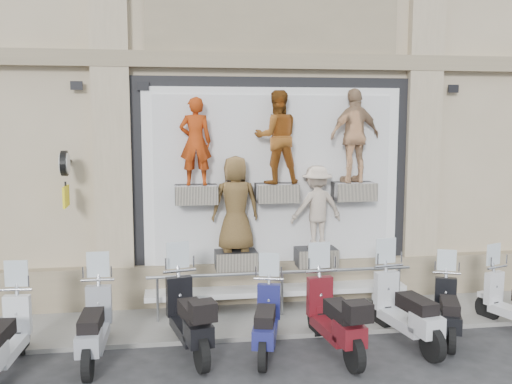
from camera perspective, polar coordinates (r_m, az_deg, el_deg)
The scene contains 13 objects.
ground at distance 9.20m, azimuth 5.16°, elevation -16.72°, with size 90.00×90.00×0.00m, color #2A2A2C.
sidewalk at distance 11.08m, azimuth 2.50°, elevation -12.19°, with size 16.00×2.20×0.08m, color gray.
building at distance 15.45m, azimuth -1.04°, elevation 15.74°, with size 14.00×8.60×12.00m, color #BFAB8B, non-canonical shape.
shop_vitrine at distance 11.16m, azimuth 2.36°, elevation 0.65°, with size 5.60×0.83×4.30m.
guard_rail at distance 10.86m, azimuth 2.62°, elevation -10.25°, with size 5.06×0.10×0.93m, color #9EA0A5, non-canonical shape.
clock_sign_bracket at distance 10.81m, azimuth -18.55°, elevation 1.96°, with size 0.10×0.80×1.02m.
scooter_b at distance 9.31m, azimuth -23.88°, elevation -11.89°, with size 0.56×1.92×1.56m, color silver, non-canonical shape.
scooter_c at distance 9.32m, azimuth -15.93°, elevation -11.42°, with size 0.57×1.95×1.59m, color gray, non-canonical shape.
scooter_d at distance 9.30m, azimuth -6.78°, elevation -10.89°, with size 0.60×2.07×1.69m, color black, non-canonical shape.
scooter_e at distance 9.27m, azimuth 1.04°, elevation -11.50°, with size 0.54×1.85×1.50m, color navy, non-canonical shape.
scooter_f at distance 9.33m, azimuth 7.85°, elevation -10.88°, with size 0.60×2.06×1.67m, color #560E15, non-canonical shape.
scooter_g at distance 9.91m, azimuth 14.80°, elevation -9.98°, with size 0.60×2.05×1.67m, color #B8BAC0, non-canonical shape.
scooter_h at distance 10.37m, azimuth 18.69°, elevation -10.04°, with size 0.51×1.76×1.43m, color black, non-canonical shape.
Camera 1 is at (-2.05, -8.14, 3.75)m, focal length 40.00 mm.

